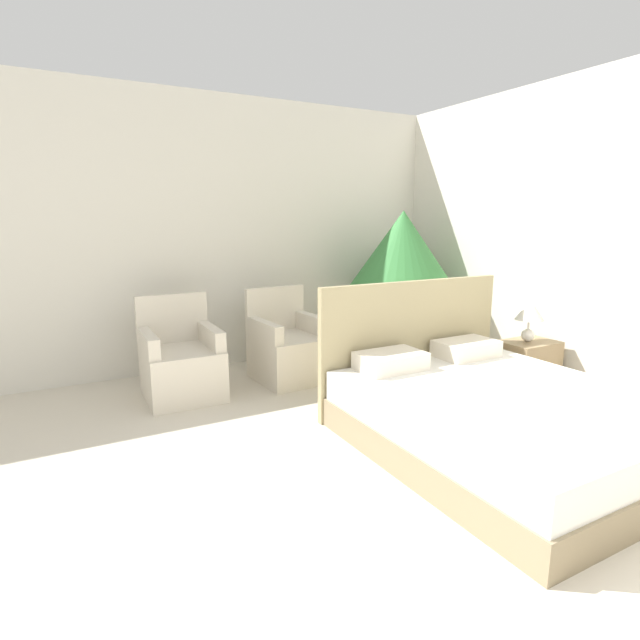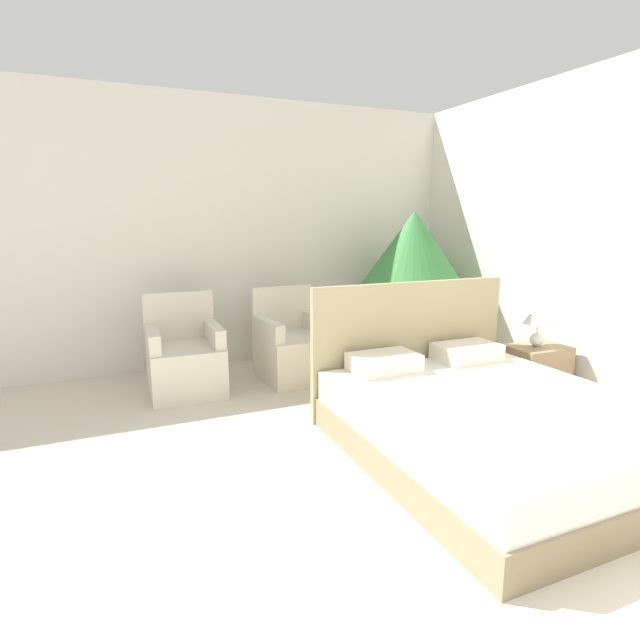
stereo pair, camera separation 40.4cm
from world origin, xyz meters
name	(u,v)px [view 2 (the right image)]	position (x,y,z in m)	size (l,w,h in m)	color
ground_plane	(504,619)	(0.00, 0.00, 0.00)	(16.00, 16.00, 0.00)	beige
wall_back	(239,234)	(0.00, 4.19, 1.45)	(10.00, 0.06, 2.90)	silver
wall_side	(623,240)	(2.54, 1.50, 1.45)	(0.06, 10.00, 2.90)	silver
bed	(487,420)	(0.95, 1.19, 0.25)	(1.82, 2.12, 1.10)	#8C7A5B
armchair_near_window_left	(185,363)	(-0.78, 3.33, 0.29)	(0.67, 0.71, 0.92)	beige
armchair_near_window_right	(294,351)	(0.31, 3.33, 0.29)	(0.70, 0.74, 0.92)	beige
potted_palm	(413,257)	(1.75, 3.37, 1.21)	(1.32, 1.32, 1.71)	brown
nightstand	(536,371)	(2.18, 1.93, 0.24)	(0.52, 0.37, 0.48)	#937A56
table_lamp	(539,317)	(2.16, 1.94, 0.75)	(0.27, 0.27, 0.40)	white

